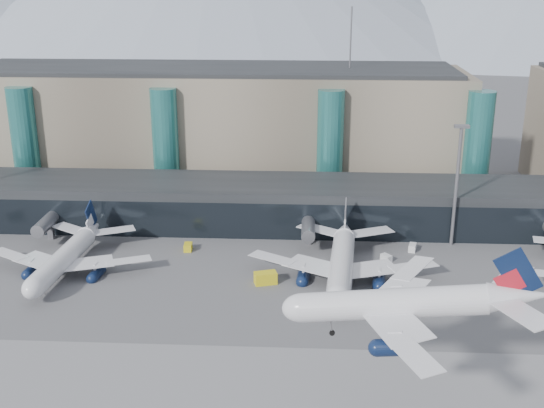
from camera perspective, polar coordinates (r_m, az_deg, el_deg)
The scene contains 13 objects.
ground at distance 101.94m, azimuth 2.95°, elevation -13.43°, with size 900.00×900.00×0.00m, color #515154.
concourse at distance 152.11m, azimuth 3.06°, elevation -0.06°, with size 170.00×27.00×10.00m.
terminal_main at distance 181.99m, azimuth -4.80°, elevation 6.52°, with size 130.00×30.00×31.00m.
teal_towers at distance 165.75m, azimuth -2.08°, elevation 4.83°, with size 116.40×19.40×46.00m.
lightmast_mid at distance 143.24m, azimuth 15.22°, elevation 2.03°, with size 3.00×1.20×25.60m.
hero_jet at distance 83.59m, azimuth 12.21°, elevation -7.56°, with size 32.01×32.07×10.41m.
jet_parked_left at distance 136.45m, azimuth -16.62°, elevation -3.53°, with size 34.04×33.44×10.98m.
jet_parked_mid at distance 128.89m, azimuth 5.91°, elevation -3.95°, with size 37.40×36.91×12.08m.
veh_b at distance 141.05m, azimuth -7.04°, elevation -3.59°, with size 2.57×1.58×1.48m, color gold.
veh_c at distance 125.16m, azimuth 5.77°, elevation -6.41°, with size 3.97×2.10×2.21m, color #4A494E.
veh_d at distance 142.72m, azimuth 11.66°, elevation -3.59°, with size 2.54×1.36×1.45m, color silver.
veh_g at distance 137.04m, azimuth 9.54°, elevation -4.46°, with size 2.21×1.29×1.29m, color silver.
veh_h at distance 125.57m, azimuth -0.55°, elevation -6.21°, with size 4.04×2.13×2.23m, color gold.
Camera 1 is at (-0.58, -86.02, 54.69)m, focal length 45.00 mm.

